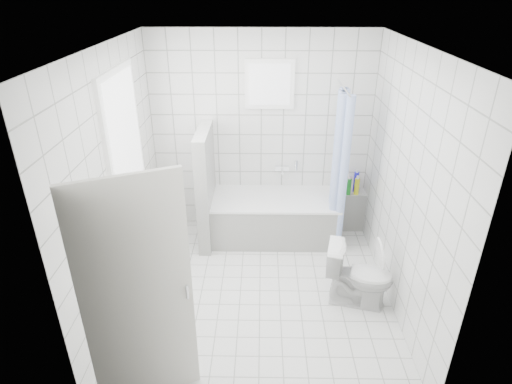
{
  "coord_description": "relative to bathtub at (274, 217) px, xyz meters",
  "views": [
    {
      "loc": [
        0.02,
        -3.75,
        3.11
      ],
      "look_at": [
        -0.05,
        0.35,
        1.05
      ],
      "focal_mm": 30.0,
      "sensor_mm": 36.0,
      "label": 1
    }
  ],
  "objects": [
    {
      "name": "ground",
      "position": [
        -0.18,
        -1.12,
        -0.29
      ],
      "size": [
        3.0,
        3.0,
        0.0
      ],
      "primitive_type": "plane",
      "color": "white",
      "rests_on": "ground"
    },
    {
      "name": "ceiling",
      "position": [
        -0.18,
        -1.12,
        2.31
      ],
      "size": [
        3.0,
        3.0,
        0.0
      ],
      "primitive_type": "plane",
      "rotation": [
        3.14,
        0.0,
        0.0
      ],
      "color": "white",
      "rests_on": "ground"
    },
    {
      "name": "wall_back",
      "position": [
        -0.18,
        0.38,
        1.01
      ],
      "size": [
        2.8,
        0.02,
        2.6
      ],
      "primitive_type": "cube",
      "color": "white",
      "rests_on": "ground"
    },
    {
      "name": "wall_front",
      "position": [
        -0.18,
        -2.62,
        1.01
      ],
      "size": [
        2.8,
        0.02,
        2.6
      ],
      "primitive_type": "cube",
      "color": "white",
      "rests_on": "ground"
    },
    {
      "name": "wall_left",
      "position": [
        -1.58,
        -1.12,
        1.01
      ],
      "size": [
        0.02,
        3.0,
        2.6
      ],
      "primitive_type": "cube",
      "color": "white",
      "rests_on": "ground"
    },
    {
      "name": "wall_right",
      "position": [
        1.22,
        -1.12,
        1.01
      ],
      "size": [
        0.02,
        3.0,
        2.6
      ],
      "primitive_type": "cube",
      "color": "white",
      "rests_on": "ground"
    },
    {
      "name": "window_left",
      "position": [
        -1.54,
        -0.82,
        1.31
      ],
      "size": [
        0.01,
        0.9,
        1.4
      ],
      "primitive_type": "cube",
      "color": "white",
      "rests_on": "wall_left"
    },
    {
      "name": "window_back",
      "position": [
        -0.08,
        0.33,
        1.66
      ],
      "size": [
        0.5,
        0.01,
        0.5
      ],
      "primitive_type": "cube",
      "color": "white",
      "rests_on": "wall_back"
    },
    {
      "name": "window_sill",
      "position": [
        -1.49,
        -0.82,
        0.57
      ],
      "size": [
        0.18,
        1.02,
        0.08
      ],
      "primitive_type": "cube",
      "color": "white",
      "rests_on": "wall_left"
    },
    {
      "name": "door",
      "position": [
        -1.06,
        -2.45,
        0.71
      ],
      "size": [
        0.75,
        0.35,
        2.0
      ],
      "primitive_type": "cube",
      "rotation": [
        0.0,
        0.0,
        -1.16
      ],
      "color": "silver",
      "rests_on": "ground"
    },
    {
      "name": "bathtub",
      "position": [
        0.0,
        0.0,
        0.0
      ],
      "size": [
        1.61,
        0.77,
        0.58
      ],
      "color": "white",
      "rests_on": "ground"
    },
    {
      "name": "partition_wall",
      "position": [
        -0.87,
        -0.05,
        0.46
      ],
      "size": [
        0.15,
        0.85,
        1.5
      ],
      "primitive_type": "cube",
      "color": "white",
      "rests_on": "ground"
    },
    {
      "name": "tiled_ledge",
      "position": [
        1.03,
        0.25,
        -0.02
      ],
      "size": [
        0.4,
        0.24,
        0.55
      ],
      "primitive_type": "cube",
      "color": "white",
      "rests_on": "ground"
    },
    {
      "name": "toilet",
      "position": [
        0.85,
        -1.29,
        0.06
      ],
      "size": [
        0.75,
        0.53,
        0.69
      ],
      "primitive_type": "imported",
      "rotation": [
        0.0,
        0.0,
        1.34
      ],
      "color": "white",
      "rests_on": "ground"
    },
    {
      "name": "curtain_rod",
      "position": [
        0.75,
        -0.02,
        1.71
      ],
      "size": [
        0.02,
        0.8,
        0.02
      ],
      "primitive_type": "cylinder",
      "rotation": [
        1.57,
        0.0,
        0.0
      ],
      "color": "silver",
      "rests_on": "wall_back"
    },
    {
      "name": "shower_curtain",
      "position": [
        0.75,
        -0.16,
        0.81
      ],
      "size": [
        0.14,
        0.48,
        1.78
      ],
      "primitive_type": null,
      "color": "#4161C0",
      "rests_on": "curtain_rod"
    },
    {
      "name": "tub_faucet",
      "position": [
        0.1,
        0.33,
        0.56
      ],
      "size": [
        0.18,
        0.06,
        0.06
      ],
      "primitive_type": "cube",
      "color": "silver",
      "rests_on": "wall_back"
    },
    {
      "name": "sill_bottles",
      "position": [
        -1.48,
        -0.79,
        0.72
      ],
      "size": [
        0.15,
        0.64,
        0.28
      ],
      "color": "#B158AC",
      "rests_on": "window_sill"
    },
    {
      "name": "ledge_bottles",
      "position": [
        1.03,
        0.22,
        0.38
      ],
      "size": [
        0.17,
        0.15,
        0.28
      ],
      "color": "#158321",
      "rests_on": "tiled_ledge"
    }
  ]
}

